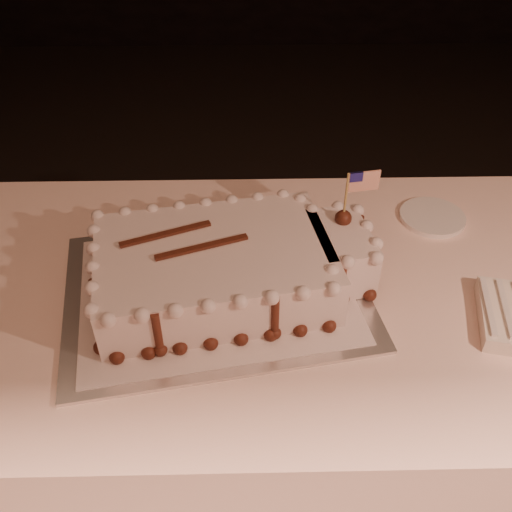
{
  "coord_description": "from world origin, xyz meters",
  "views": [
    {
      "loc": [
        -0.11,
        -0.23,
        1.54
      ],
      "look_at": [
        -0.1,
        0.59,
        0.84
      ],
      "focal_mm": 40.0,
      "sensor_mm": 36.0,
      "label": 1
    }
  ],
  "objects_px": {
    "side_plate": "(432,217)",
    "banquet_table": "(296,398)",
    "sheet_cake": "(230,266)",
    "cake_board": "(216,290)"
  },
  "relations": [
    {
      "from": "sheet_cake",
      "to": "side_plate",
      "type": "bearing_deg",
      "value": 26.13
    },
    {
      "from": "banquet_table",
      "to": "sheet_cake",
      "type": "distance_m",
      "value": 0.46
    },
    {
      "from": "cake_board",
      "to": "banquet_table",
      "type": "bearing_deg",
      "value": -6.05
    },
    {
      "from": "sheet_cake",
      "to": "side_plate",
      "type": "height_order",
      "value": "sheet_cake"
    },
    {
      "from": "side_plate",
      "to": "banquet_table",
      "type": "bearing_deg",
      "value": -145.07
    },
    {
      "from": "cake_board",
      "to": "sheet_cake",
      "type": "distance_m",
      "value": 0.07
    },
    {
      "from": "cake_board",
      "to": "side_plate",
      "type": "relative_size",
      "value": 3.94
    },
    {
      "from": "banquet_table",
      "to": "sheet_cake",
      "type": "relative_size",
      "value": 4.2
    },
    {
      "from": "banquet_table",
      "to": "side_plate",
      "type": "relative_size",
      "value": 16.04
    },
    {
      "from": "banquet_table",
      "to": "cake_board",
      "type": "xyz_separation_m",
      "value": [
        -0.18,
        -0.01,
        0.38
      ]
    }
  ]
}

